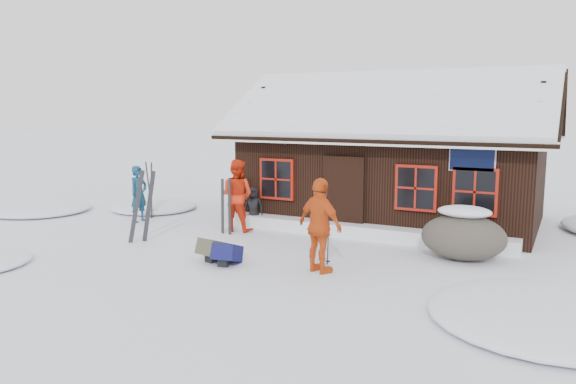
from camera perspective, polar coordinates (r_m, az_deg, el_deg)
name	(u,v)px	position (r m, az deg, el deg)	size (l,w,h in m)	color
ground	(269,250)	(13.22, -1.91, -5.94)	(120.00, 120.00, 0.00)	white
mountain_hut	(394,167)	(16.94, 10.76, 2.51)	(8.90, 6.09, 4.42)	black
snow_drift	(362,231)	(14.59, 7.58, -3.93)	(7.60, 0.60, 0.35)	white
snow_mounds	(363,241)	(14.22, 7.62, -4.98)	(20.60, 13.20, 0.48)	white
skier_teal	(139,194)	(16.92, -14.92, -0.20)	(0.60, 0.39, 1.65)	navy
skier_orange_left	(237,195)	(15.20, -5.23, -0.33)	(0.95, 0.74, 1.95)	red
skier_orange_right	(320,226)	(11.27, 3.28, -3.44)	(1.13, 0.47, 1.93)	#D34C15
skier_crouched	(254,207)	(15.81, -3.51, -1.50)	(0.54, 0.35, 1.11)	black
boulder	(464,235)	(12.88, 17.40, -4.24)	(1.83, 1.37, 1.08)	#544D43
ski_pair_left	(143,207)	(14.32, -14.56, -1.48)	(0.68, 0.38, 1.85)	black
ski_pair_mid	(150,190)	(17.62, -13.81, 0.17)	(0.50, 0.37, 1.74)	black
ski_pair_right	(226,208)	(14.86, -6.32, -1.60)	(0.35, 0.08, 1.51)	black
ski_poles	(325,239)	(11.93, 3.82, -4.74)	(0.22, 0.11, 1.21)	black
backpack_blue	(227,257)	(12.06, -6.18, -6.56)	(0.48, 0.64, 0.35)	#11134A
backpack_olive	(214,253)	(12.42, -7.50, -6.13)	(0.49, 0.64, 0.35)	#434430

